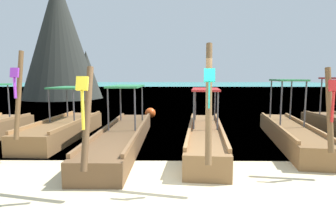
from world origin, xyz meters
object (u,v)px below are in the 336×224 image
object	(u,v)px
longtail_boat_red_ribbon	(290,132)
mooring_buoy_near	(150,113)
longtail_boat_yellow_ribbon	(123,136)
longtail_boat_turquoise_ribbon	(205,136)
longtail_boat_violet_ribbon	(64,128)
karst_rock	(61,40)

from	to	relation	value
longtail_boat_red_ribbon	mooring_buoy_near	bearing A→B (deg)	132.34
longtail_boat_yellow_ribbon	longtail_boat_turquoise_ribbon	distance (m)	2.56
longtail_boat_violet_ribbon	mooring_buoy_near	bearing A→B (deg)	60.82
longtail_boat_violet_ribbon	longtail_boat_yellow_ribbon	distance (m)	2.55
longtail_boat_yellow_ribbon	longtail_boat_turquoise_ribbon	bearing A→B (deg)	-2.29
longtail_boat_yellow_ribbon	longtail_boat_turquoise_ribbon	xyz separation A→B (m)	(2.56, -0.10, 0.03)
longtail_boat_red_ribbon	mooring_buoy_near	distance (m)	7.42
longtail_boat_red_ribbon	karst_rock	xyz separation A→B (m)	(-14.72, 19.01, 5.41)
mooring_buoy_near	longtail_boat_red_ribbon	bearing A→B (deg)	-47.66
longtail_boat_violet_ribbon	mooring_buoy_near	xyz separation A→B (m)	(2.69, 4.82, -0.07)
longtail_boat_yellow_ribbon	karst_rock	world-z (taller)	karst_rock
longtail_boat_red_ribbon	mooring_buoy_near	size ratio (longest dim) A/B	11.51
longtail_boat_yellow_ribbon	longtail_boat_red_ribbon	world-z (taller)	longtail_boat_red_ribbon
longtail_boat_red_ribbon	longtail_boat_violet_ribbon	bearing A→B (deg)	175.04
longtail_boat_yellow_ribbon	karst_rock	size ratio (longest dim) A/B	0.63
mooring_buoy_near	longtail_boat_turquoise_ribbon	bearing A→B (deg)	-70.37
longtail_boat_yellow_ribbon	longtail_boat_red_ribbon	bearing A→B (deg)	4.81
longtail_boat_yellow_ribbon	mooring_buoy_near	size ratio (longest dim) A/B	13.56
longtail_boat_yellow_ribbon	longtail_boat_turquoise_ribbon	size ratio (longest dim) A/B	1.10
longtail_boat_turquoise_ribbon	karst_rock	bearing A→B (deg)	121.26
longtail_boat_violet_ribbon	longtail_boat_red_ribbon	xyz separation A→B (m)	(7.69, -0.67, -0.00)
longtail_boat_red_ribbon	karst_rock	world-z (taller)	karst_rock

